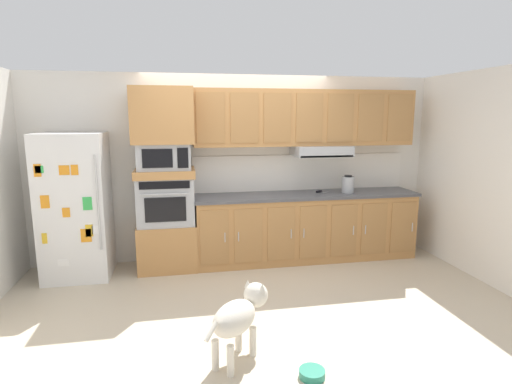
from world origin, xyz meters
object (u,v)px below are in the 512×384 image
Objects in this scene: microwave at (164,156)px; electric_kettle at (348,184)px; refrigerator at (76,206)px; screwdriver at (319,191)px; built_in_oven at (166,200)px; dog_food_bowl at (312,373)px; dog at (240,315)px.

microwave is 2.68× the size of electric_kettle.
screwdriver is at bearing 1.97° from refrigerator.
microwave is at bearing -178.88° from screwdriver.
refrigerator reaches higher than electric_kettle.
screwdriver is (2.07, 0.04, -0.53)m from microwave.
microwave reaches higher than built_in_oven.
built_in_oven reaches higher than dog_food_bowl.
refrigerator is at bearing 131.19° from dog_food_bowl.
electric_kettle reaches higher than dog_food_bowl.
microwave is 2.53m from dog.
screwdriver is at bearing 1.12° from microwave.
screwdriver is 0.40m from electric_kettle.
microwave is at bearing -0.77° from built_in_oven.
screwdriver is 2.92m from dog_food_bowl.
built_in_oven is at bearing -178.88° from screwdriver.
microwave reaches higher than electric_kettle.
dog_food_bowl is at bearing -110.15° from screwdriver.
microwave is 2.48m from electric_kettle.
dog is at bearing -130.26° from electric_kettle.
dog reaches higher than dog_food_bowl.
dog_food_bowl is at bearing -82.62° from dog.
screwdriver is at bearing 166.84° from electric_kettle.
refrigerator is 1.07m from built_in_oven.
electric_kettle is (3.51, 0.02, 0.15)m from refrigerator.
built_in_oven is 4.23× the size of screwdriver.
dog_food_bowl is at bearing -48.81° from refrigerator.
microwave reaches higher than dog.
built_in_oven is 1.09× the size of microwave.
electric_kettle is 3.02m from dog_food_bowl.
refrigerator is 2.77m from dog.
refrigerator reaches higher than dog.
electric_kettle is at bearing -1.11° from built_in_oven.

